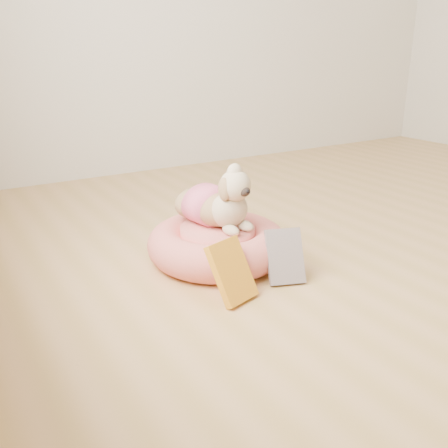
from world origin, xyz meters
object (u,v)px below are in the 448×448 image
dog (217,192)px  book_yellow (232,271)px  pet_bed (218,244)px  book_white (285,256)px

dog → book_yellow: size_ratio=1.70×
pet_bed → book_white: 0.31m
dog → book_white: dog is taller
pet_bed → book_yellow: bearing=-112.7°
book_white → pet_bed: bearing=132.0°
book_white → dog: bearing=129.6°
book_yellow → book_white: book_yellow is taller
book_white → book_yellow: bearing=-155.5°
dog → book_yellow: 0.40m
pet_bed → book_yellow: book_yellow is taller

